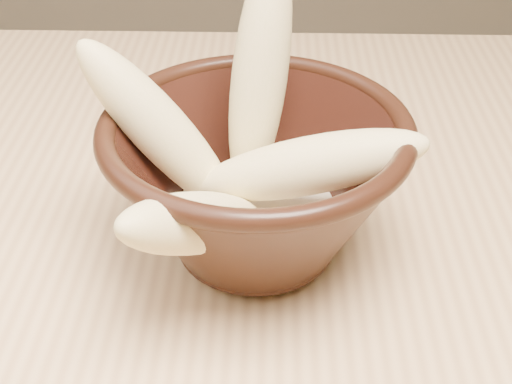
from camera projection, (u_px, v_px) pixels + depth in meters
bowl at (256, 180)px, 0.46m from camera, size 0.20×0.20×0.11m
milk_puddle at (256, 213)px, 0.48m from camera, size 0.11×0.11×0.02m
banana_upright at (260, 75)px, 0.46m from camera, size 0.07×0.09×0.17m
banana_left at (159, 128)px, 0.45m from camera, size 0.12×0.06×0.13m
banana_across at (308, 166)px, 0.44m from camera, size 0.16×0.05×0.08m
banana_front at (197, 223)px, 0.41m from camera, size 0.11×0.13×0.10m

